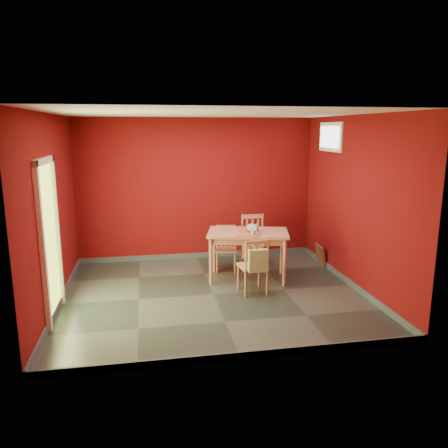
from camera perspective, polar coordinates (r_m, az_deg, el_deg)
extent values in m
plane|color=#2D342D|center=(6.79, -1.41, -9.16)|extent=(4.50, 4.50, 0.00)
plane|color=#610A0A|center=(8.38, -3.60, 4.49)|extent=(4.50, 0.00, 4.50)
plane|color=#610A0A|center=(4.50, 2.48, -2.29)|extent=(4.50, 0.00, 4.50)
plane|color=#610A0A|center=(6.47, -21.57, 1.35)|extent=(0.00, 4.00, 4.00)
plane|color=#610A0A|center=(7.12, 16.74, 2.61)|extent=(0.00, 4.00, 4.00)
plane|color=white|center=(6.32, -1.54, 14.26)|extent=(4.50, 4.50, 0.00)
cube|color=#3F4244|center=(8.64, -3.48, -4.09)|extent=(4.50, 0.02, 0.10)
cube|color=#3F4244|center=(5.00, 2.31, -16.84)|extent=(4.50, 0.02, 0.10)
cube|color=#3F4244|center=(6.82, -20.60, -9.43)|extent=(0.03, 4.00, 0.10)
cube|color=#3F4244|center=(7.43, 16.04, -7.32)|extent=(0.03, 4.00, 0.10)
cube|color=#B7D838|center=(6.15, -21.91, -2.31)|extent=(0.02, 0.85, 2.05)
cube|color=white|center=(5.70, -22.62, -3.07)|extent=(0.06, 0.08, 2.13)
cube|color=white|center=(6.58, -20.97, -0.97)|extent=(0.06, 0.08, 2.13)
cube|color=white|center=(5.99, -22.51, 7.62)|extent=(0.06, 1.01, 0.08)
cube|color=white|center=(7.92, 13.77, 10.99)|extent=(0.03, 0.90, 0.50)
cube|color=white|center=(7.91, 13.62, 10.99)|extent=(0.02, 0.76, 0.36)
cube|color=silver|center=(8.90, 6.79, -2.00)|extent=(0.08, 0.02, 0.12)
cube|color=#AD6C51|center=(7.25, 3.15, -1.15)|extent=(1.46, 1.06, 0.04)
cube|color=#AD6C51|center=(7.27, 3.14, -1.73)|extent=(1.30, 0.90, 0.11)
cylinder|color=#AD6C51|center=(7.08, -1.72, -4.91)|extent=(0.06, 0.06, 0.78)
cylinder|color=#AD6C51|center=(7.69, -1.29, -3.52)|extent=(0.06, 0.06, 0.78)
cylinder|color=#AD6C51|center=(7.07, 7.91, -5.04)|extent=(0.06, 0.06, 0.78)
cylinder|color=#AD6C51|center=(7.68, 7.56, -3.64)|extent=(0.06, 0.06, 0.78)
cube|color=#9D452A|center=(7.24, 3.15, -0.94)|extent=(0.52, 0.79, 0.01)
cube|color=#9D452A|center=(6.94, 3.84, -3.13)|extent=(0.35, 0.09, 0.37)
cube|color=#AD6C51|center=(7.79, 0.25, -3.35)|extent=(0.43, 0.43, 0.04)
cylinder|color=#AD6C51|center=(7.70, -0.92, -5.11)|extent=(0.03, 0.03, 0.36)
cylinder|color=#AD6C51|center=(8.00, -0.92, -4.43)|extent=(0.03, 0.03, 0.36)
cylinder|color=#AD6C51|center=(7.70, 1.47, -5.10)|extent=(0.03, 0.03, 0.36)
cylinder|color=#AD6C51|center=(8.01, 1.38, -4.42)|extent=(0.03, 0.03, 0.36)
cylinder|color=#AD6C51|center=(7.89, -0.93, -1.53)|extent=(0.03, 0.03, 0.40)
cylinder|color=#AD6C51|center=(7.90, 1.39, -1.52)|extent=(0.03, 0.03, 0.40)
cube|color=#AD6C51|center=(7.86, 0.23, -0.36)|extent=(0.34, 0.09, 0.06)
cube|color=#AD6C51|center=(7.90, -0.41, -1.78)|extent=(0.03, 0.02, 0.31)
cube|color=#AD6C51|center=(7.90, 0.23, -1.77)|extent=(0.03, 0.02, 0.31)
cube|color=#AD6C51|center=(7.90, 0.88, -1.77)|extent=(0.03, 0.02, 0.31)
cube|color=#AD6C51|center=(7.96, 4.04, -2.49)|extent=(0.45, 0.45, 0.04)
cylinder|color=#AD6C51|center=(7.81, 2.99, -4.60)|extent=(0.04, 0.04, 0.43)
cylinder|color=#AD6C51|center=(8.16, 2.38, -3.84)|extent=(0.04, 0.04, 0.43)
cylinder|color=#AD6C51|center=(7.90, 5.70, -4.44)|extent=(0.04, 0.04, 0.43)
cylinder|color=#AD6C51|center=(8.25, 4.98, -3.70)|extent=(0.04, 0.04, 0.43)
cylinder|color=#AD6C51|center=(8.04, 2.42, -0.43)|extent=(0.04, 0.04, 0.48)
cylinder|color=#AD6C51|center=(8.13, 5.04, -0.32)|extent=(0.04, 0.04, 0.48)
cube|color=#AD6C51|center=(8.04, 3.76, 0.99)|extent=(0.40, 0.04, 0.07)
cube|color=#AD6C51|center=(8.07, 3.00, -0.70)|extent=(0.04, 0.02, 0.37)
cube|color=#AD6C51|center=(8.09, 3.73, -0.67)|extent=(0.04, 0.02, 0.37)
cube|color=#AD6C51|center=(8.12, 4.46, -0.63)|extent=(0.04, 0.02, 0.37)
cube|color=#AD6C51|center=(6.76, 3.77, -5.53)|extent=(0.45, 0.45, 0.04)
cylinder|color=#AD6C51|center=(7.04, 4.59, -6.67)|extent=(0.03, 0.03, 0.40)
cylinder|color=#AD6C51|center=(6.74, 5.66, -7.59)|extent=(0.03, 0.03, 0.40)
cylinder|color=#AD6C51|center=(6.93, 1.88, -6.95)|extent=(0.03, 0.03, 0.40)
cylinder|color=#AD6C51|center=(6.62, 2.83, -7.90)|extent=(0.03, 0.03, 0.40)
cylinder|color=#AD6C51|center=(6.60, 5.75, -3.86)|extent=(0.03, 0.03, 0.44)
cylinder|color=#AD6C51|center=(6.48, 2.88, -4.12)|extent=(0.03, 0.03, 0.44)
cube|color=#AD6C51|center=(6.49, 4.35, -2.47)|extent=(0.37, 0.07, 0.07)
cube|color=#AD6C51|center=(6.58, 5.11, -4.24)|extent=(0.04, 0.02, 0.34)
cube|color=#AD6C51|center=(6.54, 4.32, -4.31)|extent=(0.04, 0.02, 0.34)
cube|color=#AD6C51|center=(6.51, 3.52, -4.39)|extent=(0.04, 0.02, 0.34)
cube|color=#8C9E65|center=(6.48, 4.49, -4.80)|extent=(0.29, 0.09, 0.34)
cylinder|color=#8C9E65|center=(6.45, 3.69, -2.73)|extent=(0.01, 0.14, 0.01)
cylinder|color=#8C9E65|center=(6.49, 5.08, -2.66)|extent=(0.01, 0.14, 0.01)
cube|color=#5A2E21|center=(8.30, 12.51, -4.02)|extent=(0.15, 0.39, 0.39)
cube|color=black|center=(8.30, 12.48, -4.02)|extent=(0.10, 0.28, 0.27)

